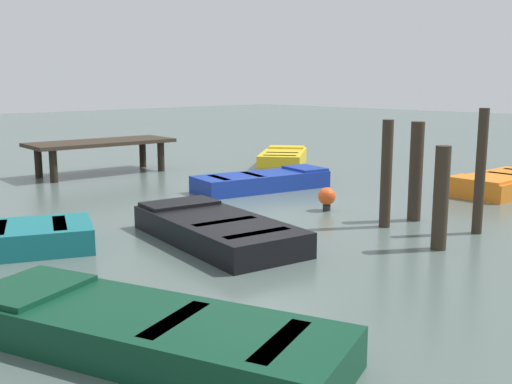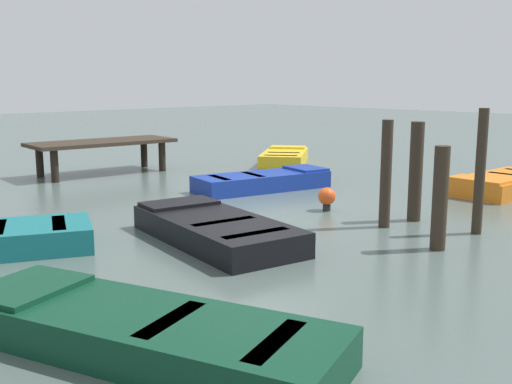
# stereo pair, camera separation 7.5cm
# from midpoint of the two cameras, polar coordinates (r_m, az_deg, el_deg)

# --- Properties ---
(ground_plane) EXTENTS (80.00, 80.00, 0.00)m
(ground_plane) POSITION_cam_midpoint_polar(r_m,az_deg,el_deg) (12.64, 0.17, -1.56)
(ground_plane) COLOR #4C5B56
(dock_segment) EXTENTS (4.13, 1.89, 0.95)m
(dock_segment) POSITION_cam_midpoint_polar(r_m,az_deg,el_deg) (17.74, -14.06, 4.25)
(dock_segment) COLOR #33281E
(dock_segment) RESTS_ON ground_plane
(rowboat_orange) EXTENTS (3.17, 1.53, 0.46)m
(rowboat_orange) POSITION_cam_midpoint_polar(r_m,az_deg,el_deg) (15.64, 22.35, 0.77)
(rowboat_orange) COLOR orange
(rowboat_orange) RESTS_ON ground_plane
(rowboat_dark_green) EXTENTS (2.53, 4.18, 0.46)m
(rowboat_dark_green) POSITION_cam_midpoint_polar(r_m,az_deg,el_deg) (6.19, -10.23, -12.65)
(rowboat_dark_green) COLOR #0C3823
(rowboat_dark_green) RESTS_ON ground_plane
(rowboat_blue) EXTENTS (3.50, 1.85, 0.46)m
(rowboat_blue) POSITION_cam_midpoint_polar(r_m,az_deg,el_deg) (14.79, 0.81, 1.05)
(rowboat_blue) COLOR navy
(rowboat_blue) RESTS_ON ground_plane
(rowboat_black) EXTENTS (2.02, 3.56, 0.46)m
(rowboat_black) POSITION_cam_midpoint_polar(r_m,az_deg,el_deg) (10.07, -3.64, -3.44)
(rowboat_black) COLOR black
(rowboat_black) RESTS_ON ground_plane
(rowboat_yellow) EXTENTS (2.96, 2.67, 0.46)m
(rowboat_yellow) POSITION_cam_midpoint_polar(r_m,az_deg,el_deg) (19.35, 2.78, 3.25)
(rowboat_yellow) COLOR gold
(rowboat_yellow) RESTS_ON ground_plane
(mooring_piling_far_right) EXTENTS (0.17, 0.17, 2.17)m
(mooring_piling_far_right) POSITION_cam_midpoint_polar(r_m,az_deg,el_deg) (11.09, 20.41, 1.77)
(mooring_piling_far_right) COLOR #33281E
(mooring_piling_far_right) RESTS_ON ground_plane
(mooring_piling_mid_left) EXTENTS (0.20, 0.20, 1.94)m
(mooring_piling_mid_left) POSITION_cam_midpoint_polar(r_m,az_deg,el_deg) (11.14, 12.24, 1.64)
(mooring_piling_mid_left) COLOR #33281E
(mooring_piling_mid_left) RESTS_ON ground_plane
(mooring_piling_near_left) EXTENTS (0.25, 0.25, 1.87)m
(mooring_piling_near_left) POSITION_cam_midpoint_polar(r_m,az_deg,el_deg) (11.80, 14.89, 1.84)
(mooring_piling_near_left) COLOR #33281E
(mooring_piling_near_left) RESTS_ON ground_plane
(mooring_piling_near_right) EXTENTS (0.24, 0.24, 1.64)m
(mooring_piling_near_right) POSITION_cam_midpoint_polar(r_m,az_deg,el_deg) (9.87, 17.04, -0.58)
(mooring_piling_near_right) COLOR #33281E
(mooring_piling_near_right) RESTS_ON ground_plane
(marker_buoy) EXTENTS (0.36, 0.36, 0.48)m
(marker_buoy) POSITION_cam_midpoint_polar(r_m,az_deg,el_deg) (12.47, 6.81, -0.47)
(marker_buoy) COLOR #262626
(marker_buoy) RESTS_ON ground_plane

